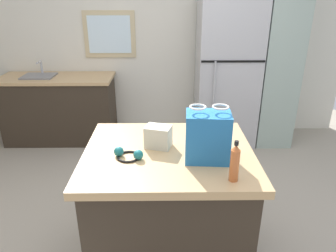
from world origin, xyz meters
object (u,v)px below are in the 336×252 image
object	(u,v)px
shopping_bag	(208,136)
ear_defenders	(129,154)
small_box	(159,137)
tall_cabinet	(277,64)
kitchen_island	(169,207)
bottle	(235,163)
refrigerator	(227,74)

from	to	relation	value
shopping_bag	ear_defenders	size ratio (longest dim) A/B	1.85
shopping_bag	small_box	size ratio (longest dim) A/B	2.11
tall_cabinet	small_box	distance (m)	2.54
kitchen_island	small_box	xyz separation A→B (m)	(-0.07, 0.06, 0.53)
tall_cabinet	ear_defenders	distance (m)	2.77
small_box	bottle	size ratio (longest dim) A/B	0.69
shopping_bag	refrigerator	bearing A→B (deg)	76.38
bottle	kitchen_island	bearing A→B (deg)	134.66
small_box	ear_defenders	size ratio (longest dim) A/B	0.87
tall_cabinet	refrigerator	bearing A→B (deg)	-179.98
refrigerator	ear_defenders	distance (m)	2.44
tall_cabinet	bottle	xyz separation A→B (m)	(-1.05, -2.48, -0.01)
refrigerator	bottle	size ratio (longest dim) A/B	7.61
refrigerator	ear_defenders	bearing A→B (deg)	-115.09
shopping_bag	small_box	xyz separation A→B (m)	(-0.30, 0.18, -0.08)
kitchen_island	tall_cabinet	bearing A→B (deg)	56.33
refrigerator	tall_cabinet	distance (m)	0.64
shopping_bag	ear_defenders	xyz separation A→B (m)	(-0.49, 0.02, -0.14)
small_box	shopping_bag	bearing A→B (deg)	-30.22
tall_cabinet	ear_defenders	world-z (taller)	tall_cabinet
tall_cabinet	small_box	size ratio (longest dim) A/B	12.46
bottle	ear_defenders	world-z (taller)	bottle
refrigerator	shopping_bag	world-z (taller)	refrigerator
small_box	bottle	xyz separation A→B (m)	(0.42, -0.42, 0.04)
shopping_bag	bottle	xyz separation A→B (m)	(0.12, -0.24, -0.05)
refrigerator	bottle	xyz separation A→B (m)	(-0.42, -2.48, 0.11)
tall_cabinet	ear_defenders	bearing A→B (deg)	-127.00
tall_cabinet	small_box	xyz separation A→B (m)	(-1.48, -2.06, -0.05)
kitchen_island	ear_defenders	bearing A→B (deg)	-159.99
kitchen_island	bottle	bearing A→B (deg)	-45.34
shopping_bag	small_box	world-z (taller)	shopping_bag
refrigerator	shopping_bag	bearing A→B (deg)	-103.62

